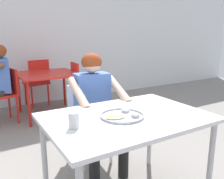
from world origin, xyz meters
TOP-DOWN VIEW (x-y plane):
  - back_wall at (0.00, 3.35)m, footprint 12.00×0.12m
  - table_foreground at (0.09, -0.03)m, footprint 1.21×0.85m
  - thali_tray at (0.04, -0.04)m, footprint 0.33×0.33m
  - drinking_cup at (-0.35, -0.05)m, footprint 0.07×0.07m
  - chair_foreground at (0.16, 0.82)m, footprint 0.42×0.46m
  - diner_foreground at (0.14, 0.60)m, footprint 0.52×0.57m
  - table_background_red at (0.20, 2.46)m, footprint 0.95×0.94m
  - chair_red_left at (-0.46, 2.45)m, footprint 0.46×0.49m
  - chair_red_right at (0.77, 2.43)m, footprint 0.43×0.43m
  - chair_red_far at (0.16, 3.06)m, footprint 0.46×0.48m

SIDE VIEW (x-z plane):
  - chair_foreground at x=0.16m, z-range 0.07..0.88m
  - chair_red_left at x=-0.46m, z-range 0.08..0.92m
  - chair_red_right at x=0.77m, z-range 0.07..0.95m
  - chair_red_far at x=0.16m, z-range 0.07..0.97m
  - table_background_red at x=0.20m, z-range 0.29..1.01m
  - table_foreground at x=0.09m, z-range 0.30..1.05m
  - diner_foreground at x=0.14m, z-range 0.12..1.29m
  - thali_tray at x=0.04m, z-range 0.75..0.78m
  - drinking_cup at x=-0.35m, z-range 0.76..0.86m
  - back_wall at x=0.00m, z-range 0.00..3.40m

